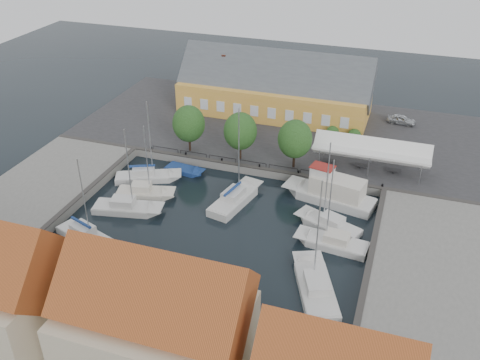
{
  "coord_description": "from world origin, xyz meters",
  "views": [
    {
      "loc": [
        17.48,
        -45.41,
        33.11
      ],
      "look_at": [
        0.0,
        6.0,
        1.5
      ],
      "focal_mm": 40.0,
      "sensor_mm": 36.0,
      "label": 1
    }
  ],
  "objects_px": {
    "trawler": "(332,194)",
    "west_boat_c": "(127,209)",
    "east_boat_b": "(333,244)",
    "launch_sw": "(65,257)",
    "car_red": "(242,129)",
    "east_boat_a": "(329,226)",
    "west_boat_d": "(86,237)",
    "west_boat_b": "(144,194)",
    "warehouse": "(271,90)",
    "west_boat_a": "(147,178)",
    "car_silver": "(401,120)",
    "launch_nw": "(184,171)",
    "east_boat_c": "(315,288)",
    "center_sailboat": "(235,200)",
    "tent_canopy": "(372,150)"
  },
  "relations": [
    {
      "from": "trawler",
      "to": "west_boat_c",
      "type": "relative_size",
      "value": 1.04
    },
    {
      "from": "east_boat_b",
      "to": "trawler",
      "type": "bearing_deg",
      "value": 101.25
    },
    {
      "from": "launch_sw",
      "to": "car_red",
      "type": "bearing_deg",
      "value": 75.21
    },
    {
      "from": "east_boat_a",
      "to": "launch_sw",
      "type": "bearing_deg",
      "value": -150.74
    },
    {
      "from": "west_boat_d",
      "to": "launch_sw",
      "type": "height_order",
      "value": "west_boat_d"
    },
    {
      "from": "east_boat_a",
      "to": "east_boat_b",
      "type": "bearing_deg",
      "value": -71.82
    },
    {
      "from": "east_boat_b",
      "to": "west_boat_b",
      "type": "distance_m",
      "value": 22.8
    },
    {
      "from": "warehouse",
      "to": "west_boat_c",
      "type": "xyz_separation_m",
      "value": [
        -8.03,
        -30.54,
        -4.17
      ]
    },
    {
      "from": "west_boat_a",
      "to": "west_boat_c",
      "type": "xyz_separation_m",
      "value": [
        1.12,
        -7.01,
        -0.01
      ]
    },
    {
      "from": "car_red",
      "to": "west_boat_a",
      "type": "bearing_deg",
      "value": -146.96
    },
    {
      "from": "car_silver",
      "to": "east_boat_a",
      "type": "relative_size",
      "value": 0.38
    },
    {
      "from": "trawler",
      "to": "east_boat_a",
      "type": "bearing_deg",
      "value": -82.76
    },
    {
      "from": "trawler",
      "to": "west_boat_b",
      "type": "xyz_separation_m",
      "value": [
        -20.99,
        -5.88,
        -0.76
      ]
    },
    {
      "from": "warehouse",
      "to": "launch_nw",
      "type": "relative_size",
      "value": 5.42
    },
    {
      "from": "west_boat_b",
      "to": "west_boat_d",
      "type": "relative_size",
      "value": 0.93
    },
    {
      "from": "east_boat_b",
      "to": "launch_nw",
      "type": "relative_size",
      "value": 1.97
    },
    {
      "from": "launch_nw",
      "to": "warehouse",
      "type": "bearing_deg",
      "value": 74.36
    },
    {
      "from": "east_boat_b",
      "to": "east_boat_c",
      "type": "relative_size",
      "value": 0.89
    },
    {
      "from": "car_silver",
      "to": "car_red",
      "type": "distance_m",
      "value": 23.41
    },
    {
      "from": "west_boat_c",
      "to": "west_boat_a",
      "type": "bearing_deg",
      "value": 99.07
    },
    {
      "from": "warehouse",
      "to": "car_red",
      "type": "distance_m",
      "value": 9.71
    },
    {
      "from": "car_red",
      "to": "trawler",
      "type": "distance_m",
      "value": 19.15
    },
    {
      "from": "east_boat_a",
      "to": "west_boat_c",
      "type": "relative_size",
      "value": 0.98
    },
    {
      "from": "trawler",
      "to": "east_boat_a",
      "type": "height_order",
      "value": "east_boat_a"
    },
    {
      "from": "east_boat_c",
      "to": "west_boat_d",
      "type": "bearing_deg",
      "value": -179.98
    },
    {
      "from": "east_boat_b",
      "to": "launch_nw",
      "type": "distance_m",
      "value": 22.7
    },
    {
      "from": "east_boat_b",
      "to": "west_boat_d",
      "type": "relative_size",
      "value": 1.01
    },
    {
      "from": "warehouse",
      "to": "car_silver",
      "type": "height_order",
      "value": "warehouse"
    },
    {
      "from": "east_boat_c",
      "to": "car_silver",
      "type": "bearing_deg",
      "value": 83.05
    },
    {
      "from": "east_boat_b",
      "to": "west_boat_d",
      "type": "xyz_separation_m",
      "value": [
        -24.35,
        -7.07,
        0.01
      ]
    },
    {
      "from": "west_boat_a",
      "to": "west_boat_c",
      "type": "bearing_deg",
      "value": -80.93
    },
    {
      "from": "car_red",
      "to": "launch_sw",
      "type": "relative_size",
      "value": 0.83
    },
    {
      "from": "center_sailboat",
      "to": "launch_nw",
      "type": "bearing_deg",
      "value": 150.24
    },
    {
      "from": "car_silver",
      "to": "west_boat_a",
      "type": "distance_m",
      "value": 37.88
    },
    {
      "from": "east_boat_c",
      "to": "trawler",
      "type": "bearing_deg",
      "value": 94.84
    },
    {
      "from": "warehouse",
      "to": "east_boat_b",
      "type": "height_order",
      "value": "warehouse"
    },
    {
      "from": "tent_canopy",
      "to": "west_boat_a",
      "type": "xyz_separation_m",
      "value": [
        -25.75,
        -9.67,
        -3.41
      ]
    },
    {
      "from": "east_boat_a",
      "to": "west_boat_a",
      "type": "height_order",
      "value": "west_boat_a"
    },
    {
      "from": "warehouse",
      "to": "east_boat_b",
      "type": "xyz_separation_m",
      "value": [
        15.02,
        -29.55,
        -4.17
      ]
    },
    {
      "from": "car_silver",
      "to": "east_boat_b",
      "type": "relative_size",
      "value": 0.39
    },
    {
      "from": "car_silver",
      "to": "east_boat_c",
      "type": "bearing_deg",
      "value": 179.87
    },
    {
      "from": "warehouse",
      "to": "west_boat_b",
      "type": "bearing_deg",
      "value": -105.79
    },
    {
      "from": "west_boat_b",
      "to": "launch_sw",
      "type": "bearing_deg",
      "value": -98.97
    },
    {
      "from": "tent_canopy",
      "to": "car_silver",
      "type": "relative_size",
      "value": 3.48
    },
    {
      "from": "car_silver",
      "to": "warehouse",
      "type": "bearing_deg",
      "value": 101.12
    },
    {
      "from": "car_silver",
      "to": "west_boat_c",
      "type": "xyz_separation_m",
      "value": [
        -27.33,
        -31.99,
        -1.42
      ]
    },
    {
      "from": "west_boat_b",
      "to": "east_boat_c",
      "type": "bearing_deg",
      "value": -23.24
    },
    {
      "from": "east_boat_a",
      "to": "east_boat_b",
      "type": "height_order",
      "value": "east_boat_a"
    },
    {
      "from": "car_silver",
      "to": "east_boat_b",
      "type": "bearing_deg",
      "value": 178.96
    },
    {
      "from": "east_boat_c",
      "to": "west_boat_c",
      "type": "distance_m",
      "value": 23.49
    }
  ]
}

